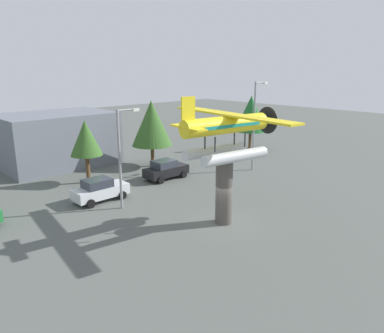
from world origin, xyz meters
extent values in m
plane|color=#515651|center=(0.00, 0.00, 0.00)|extent=(140.00, 140.00, 0.00)
cylinder|color=#4C4742|center=(0.00, 0.00, 2.16)|extent=(1.10, 1.10, 4.32)
cylinder|color=silver|center=(-0.15, -0.99, 4.67)|extent=(4.85, 1.39, 0.70)
cylinder|color=#333338|center=(1.11, -0.67, 5.47)|extent=(0.11, 0.11, 0.90)
cylinder|color=#333338|center=(-1.26, -0.32, 5.47)|extent=(0.11, 0.11, 0.90)
cylinder|color=silver|center=(0.15, 0.99, 4.67)|extent=(4.85, 1.39, 0.70)
cylinder|color=#333338|center=(1.26, 0.32, 5.47)|extent=(0.11, 0.11, 0.90)
cylinder|color=#333338|center=(-1.11, 0.67, 5.47)|extent=(0.11, 0.11, 0.90)
cylinder|color=yellow|center=(0.00, 0.00, 6.47)|extent=(6.29, 1.99, 1.10)
cube|color=teal|center=(0.20, -0.03, 6.47)|extent=(4.46, 1.76, 0.20)
cone|color=#262628|center=(3.22, -0.48, 6.47)|extent=(0.82, 0.97, 0.88)
cylinder|color=black|center=(3.61, -0.53, 6.47)|extent=(0.30, 1.79, 1.80)
cube|color=yellow|center=(0.40, -0.06, 7.08)|extent=(2.61, 10.45, 0.12)
cube|color=yellow|center=(-2.77, 0.41, 6.57)|extent=(1.10, 2.87, 0.10)
cube|color=yellow|center=(-2.77, 0.41, 7.67)|extent=(0.91, 0.25, 1.30)
cube|color=silver|center=(-3.66, 9.28, 0.72)|extent=(4.20, 1.70, 0.80)
cube|color=#2D333D|center=(-3.91, 9.28, 1.44)|extent=(2.00, 1.56, 0.64)
cylinder|color=black|center=(-2.31, 8.38, 0.32)|extent=(0.64, 0.22, 0.64)
cylinder|color=black|center=(-2.31, 10.18, 0.32)|extent=(0.64, 0.22, 0.64)
cylinder|color=black|center=(-5.01, 8.38, 0.32)|extent=(0.64, 0.22, 0.64)
cylinder|color=black|center=(-5.01, 10.18, 0.32)|extent=(0.64, 0.22, 0.64)
cube|color=black|center=(3.69, 10.31, 0.72)|extent=(4.20, 1.70, 0.80)
cube|color=#2D333D|center=(3.44, 10.31, 1.44)|extent=(2.00, 1.56, 0.64)
cylinder|color=black|center=(5.04, 9.41, 0.32)|extent=(0.64, 0.22, 0.64)
cylinder|color=black|center=(5.04, 11.21, 0.32)|extent=(0.64, 0.22, 0.64)
cylinder|color=black|center=(2.34, 9.41, 0.32)|extent=(0.64, 0.22, 0.64)
cylinder|color=black|center=(2.34, 11.21, 0.32)|extent=(0.64, 0.22, 0.64)
cylinder|color=gray|center=(-3.40, 6.81, 3.57)|extent=(0.18, 0.18, 7.15)
cylinder|color=gray|center=(-2.60, 6.81, 7.05)|extent=(1.60, 0.12, 0.12)
cube|color=silver|center=(-1.90, 6.81, 7.00)|extent=(0.50, 0.28, 0.20)
cylinder|color=gray|center=(11.85, 6.78, 4.29)|extent=(0.18, 0.18, 8.58)
cylinder|color=gray|center=(12.65, 6.78, 8.48)|extent=(1.60, 0.12, 0.12)
cube|color=silver|center=(13.35, 6.78, 8.43)|extent=(0.50, 0.28, 0.20)
cube|color=slate|center=(-1.24, 22.00, 2.69)|extent=(10.89, 7.82, 5.38)
cylinder|color=brown|center=(-2.08, 14.11, 1.25)|extent=(0.36, 0.36, 2.50)
cone|color=#335B23|center=(-2.08, 14.11, 4.02)|extent=(2.75, 2.75, 3.06)
cylinder|color=brown|center=(5.56, 14.75, 1.09)|extent=(0.36, 0.36, 2.19)
cone|color=#335B23|center=(5.56, 14.75, 4.46)|extent=(4.08, 4.08, 4.54)
cylinder|color=brown|center=(19.53, 13.08, 1.12)|extent=(0.36, 0.36, 2.23)
cone|color=#1E6028|center=(19.53, 13.08, 4.40)|extent=(3.91, 3.91, 4.34)
camera|label=1|loc=(-17.23, -15.14, 9.93)|focal=34.94mm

